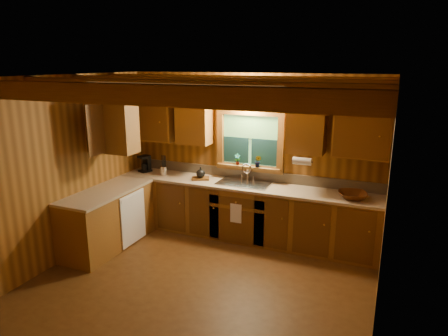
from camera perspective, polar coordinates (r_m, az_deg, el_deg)
room at (r=4.88m, az=-3.66°, el=-2.76°), size 4.20×4.20×4.20m
ceiling_beams at (r=4.67m, az=-3.90°, el=11.32°), size 4.20×2.54×0.18m
base_cabinets at (r=6.46m, az=-2.38°, el=-6.47°), size 4.20×2.22×0.86m
countertop at (r=6.31m, az=-2.28°, el=-2.66°), size 4.20×2.24×0.04m
backsplash at (r=6.64m, az=3.65°, el=-0.90°), size 4.20×0.02×0.16m
dishwasher_panel at (r=6.45m, az=-12.64°, el=-6.88°), size 0.02×0.60×0.80m
upper_cabinets at (r=6.25m, az=-2.56°, el=6.20°), size 4.19×1.77×0.78m
window at (r=6.50m, az=3.67°, el=3.73°), size 1.12×0.08×1.00m
window_sill at (r=6.55m, az=3.48°, el=0.14°), size 1.06×0.14×0.04m
wall_sconce at (r=6.29m, az=3.40°, el=9.22°), size 0.45×0.21×0.17m
paper_towel_roll at (r=5.97m, az=10.92°, el=0.95°), size 0.27×0.11×0.11m
dish_towel at (r=6.23m, az=1.67°, el=-6.40°), size 0.18×0.01×0.30m
sink at (r=6.42m, az=2.79°, el=-2.59°), size 0.82×0.48×0.43m
coffee_maker at (r=7.22m, az=-10.95°, el=0.63°), size 0.16×0.20×0.28m
utensil_crock at (r=6.95m, az=-8.47°, el=-0.29°), size 0.12×0.12×0.34m
cutting_board at (r=6.65m, az=-3.31°, el=-1.48°), size 0.34×0.30×0.03m
teakettle at (r=6.63m, az=-3.32°, el=-0.78°), size 0.14×0.14×0.18m
wicker_basket at (r=5.97m, az=17.62°, el=-3.69°), size 0.48×0.48×0.10m
potted_plant_left at (r=6.57m, az=1.90°, el=1.22°), size 0.11×0.09×0.19m
potted_plant_right at (r=6.44m, az=4.79°, el=0.93°), size 0.12×0.11×0.19m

